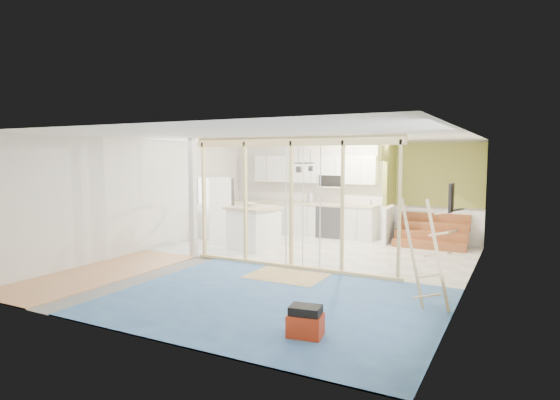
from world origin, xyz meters
The scene contains 17 objects.
room centered at (0.00, 0.00, 1.30)m, with size 7.01×8.01×2.61m.
floor_overlays centered at (0.07, 0.06, 0.01)m, with size 7.00×8.00×0.03m.
stud_frame centered at (-0.24, 0.00, 1.59)m, with size 4.66×0.14×2.60m.
base_cabinets centered at (-1.61, 3.36, 0.47)m, with size 4.45×2.24×0.93m.
upper_cabinets centered at (-0.84, 3.82, 1.82)m, with size 3.60×0.41×0.85m.
green_partition centered at (2.04, 3.66, 0.94)m, with size 2.25×1.51×2.60m.
pot_rack centered at (-0.31, 1.89, 2.00)m, with size 0.52×0.52×0.72m.
sheathing_panel centered at (3.48, -2.00, 1.30)m, with size 0.02×4.00×2.60m, color tan.
electrical_panel centered at (3.43, -1.40, 1.65)m, with size 0.04×0.30×0.40m, color #38383D.
ceiling_light centered at (1.40, 3.00, 2.54)m, with size 0.32×0.32×0.08m, color #FFEABF.
fridge centered at (-3.10, 2.14, 0.82)m, with size 0.93×0.90×1.65m.
island centered at (-1.37, 1.35, 0.51)m, with size 1.20×1.20×1.02m.
bowl centered at (-1.52, 1.45, 1.06)m, with size 0.29×0.29×0.07m, color silver.
soap_bottle_a centered at (-0.94, 3.71, 1.09)m, with size 0.12×0.13×0.32m, color #AFB1C3.
soap_bottle_b centered at (0.70, 3.82, 1.03)m, with size 0.09×0.10×0.21m, color silver.
toolbox centered at (2.01, -3.05, 0.19)m, with size 0.46×0.37×0.40m.
ladder centered at (3.14, -1.36, 0.82)m, with size 0.86×0.13×1.61m.
Camera 1 is at (4.31, -8.11, 2.22)m, focal length 30.00 mm.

